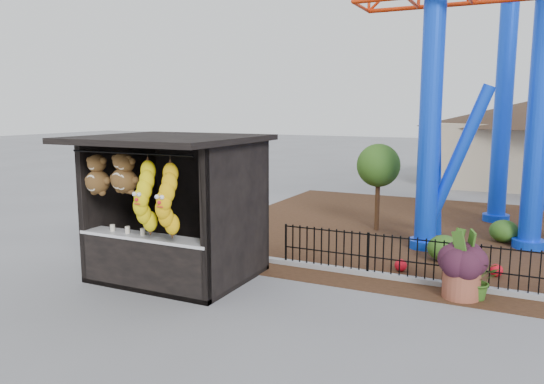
% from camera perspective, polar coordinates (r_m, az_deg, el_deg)
% --- Properties ---
extents(ground, '(120.00, 120.00, 0.00)m').
position_cam_1_polar(ground, '(9.73, 0.56, -13.33)').
color(ground, slate).
rests_on(ground, ground).
extents(mulch_bed, '(18.00, 12.00, 0.02)m').
position_cam_1_polar(mulch_bed, '(16.55, 25.87, -4.80)').
color(mulch_bed, '#331E11').
rests_on(mulch_bed, ground).
extents(curb, '(18.00, 0.18, 0.12)m').
position_cam_1_polar(curb, '(11.71, 25.71, -10.01)').
color(curb, gray).
rests_on(curb, ground).
extents(prize_booth, '(3.50, 3.40, 3.12)m').
position_cam_1_polar(prize_booth, '(11.54, -11.13, -1.93)').
color(prize_booth, black).
rests_on(prize_booth, ground).
extents(terracotta_planter, '(0.82, 0.82, 0.65)m').
position_cam_1_polar(terracotta_planter, '(11.16, 19.69, -9.13)').
color(terracotta_planter, brown).
rests_on(terracotta_planter, ground).
extents(planter_foliage, '(0.70, 0.70, 0.64)m').
position_cam_1_polar(planter_foliage, '(10.99, 19.87, -5.93)').
color(planter_foliage, black).
rests_on(planter_foliage, terracotta_planter).
extents(potted_plant, '(0.90, 0.86, 0.79)m').
position_cam_1_polar(potted_plant, '(11.20, 21.28, -8.77)').
color(potted_plant, '#2D5418').
rests_on(potted_plant, ground).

